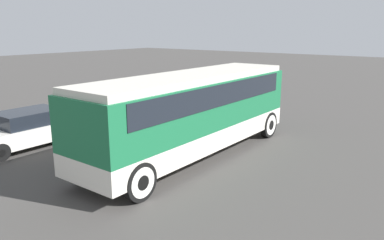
{
  "coord_description": "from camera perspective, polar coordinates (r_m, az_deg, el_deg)",
  "views": [
    {
      "loc": [
        -10.76,
        -8.19,
        4.71
      ],
      "look_at": [
        0.0,
        0.0,
        1.41
      ],
      "focal_mm": 35.0,
      "sensor_mm": 36.0,
      "label": 1
    }
  ],
  "objects": [
    {
      "name": "ground_plane",
      "position": [
        14.32,
        0.0,
        -5.47
      ],
      "size": [
        120.0,
        120.0,
        0.0
      ],
      "primitive_type": "plane",
      "color": "#423F3D"
    },
    {
      "name": "tour_bus",
      "position": [
        13.89,
        0.24,
        2.02
      ],
      "size": [
        10.04,
        2.61,
        3.12
      ],
      "color": "silver",
      "rests_on": "ground_plane"
    },
    {
      "name": "parked_car_near",
      "position": [
        16.75,
        -23.1,
        -1.1
      ],
      "size": [
        4.62,
        1.97,
        1.49
      ],
      "color": "silver",
      "rests_on": "ground_plane"
    },
    {
      "name": "parked_car_mid",
      "position": [
        21.11,
        -6.87,
        2.67
      ],
      "size": [
        4.13,
        1.8,
        1.41
      ],
      "color": "navy",
      "rests_on": "ground_plane"
    }
  ]
}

